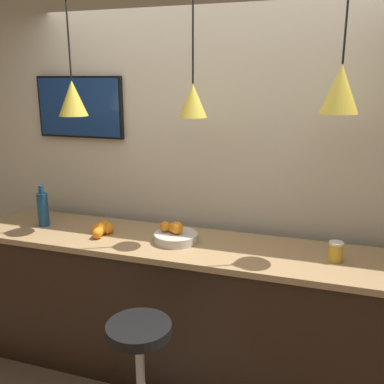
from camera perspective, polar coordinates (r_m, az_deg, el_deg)
name	(u,v)px	position (r m, az deg, el deg)	size (l,w,h in m)	color
back_wall	(210,162)	(3.08, 2.45, 4.04)	(8.00, 0.06, 2.90)	beige
service_counter	(192,310)	(3.04, 0.00, -15.49)	(3.10, 0.62, 0.98)	black
bar_stool	(140,369)	(2.58, -6.90, -22.38)	(0.45, 0.45, 0.75)	#B7B7BC
fruit_bowl	(175,235)	(2.84, -2.25, -5.80)	(0.29, 0.29, 0.14)	beige
orange_pile	(102,229)	(3.04, -11.90, -4.81)	(0.15, 0.21, 0.09)	orange
juice_bottle	(43,209)	(3.30, -19.26, -2.11)	(0.08, 0.08, 0.31)	navy
spread_jar	(336,252)	(2.68, 18.61, -7.54)	(0.09, 0.09, 0.12)	gold
pendant_lamp_left	(73,97)	(3.01, -15.64, 12.06)	(0.19, 0.19, 1.02)	black
pendant_lamp_middle	(193,99)	(2.64, 0.12, 12.25)	(0.18, 0.18, 1.00)	black
pendant_lamp_right	(340,89)	(2.51, 19.19, 12.89)	(0.21, 0.21, 0.96)	black
mounted_tv	(80,107)	(3.40, -14.74, 10.88)	(0.71, 0.04, 0.46)	black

